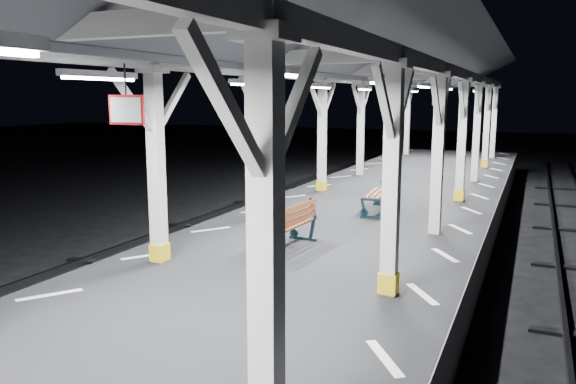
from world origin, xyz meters
The scene contains 6 objects.
platform centered at (0.00, 0.00, 0.50)m, with size 6.00×50.00×1.00m, color black.
hazard_stripes_left centered at (-2.45, 0.00, 1.00)m, with size 1.00×48.00×0.01m, color silver.
hazard_stripes_right centered at (2.45, 0.00, 1.00)m, with size 1.00×48.00×0.01m, color silver.
canopy centered at (0.00, -0.02, 4.56)m, with size 5.40×49.00×4.65m.
bench_mid centered at (-0.28, 3.61, 1.47)m, with size 0.73×1.67×0.88m.
bench_far centered at (0.48, 7.72, 1.50)m, with size 0.79×1.78×0.94m.
Camera 1 is at (3.79, -5.66, 3.82)m, focal length 35.00 mm.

